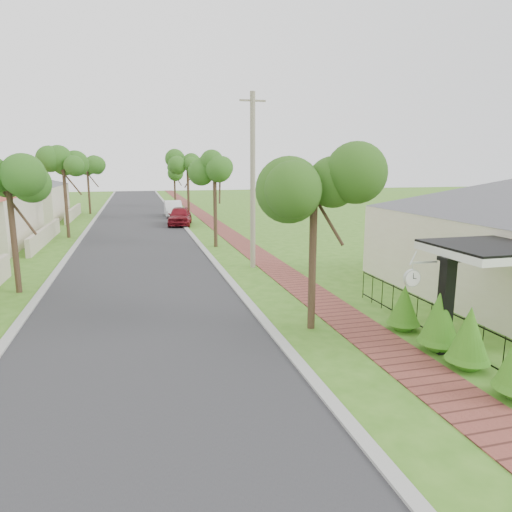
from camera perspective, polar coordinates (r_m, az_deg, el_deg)
name	(u,v)px	position (r m, az deg, el deg)	size (l,w,h in m)	color
ground	(264,354)	(12.02, 1.02, -12.14)	(160.00, 160.00, 0.00)	#3B721B
road	(138,239)	(30.99, -14.55, 2.02)	(7.00, 120.00, 0.02)	#28282B
kerb_right	(193,237)	(31.20, -7.83, 2.34)	(0.30, 120.00, 0.10)	#9E9E99
kerb_left	(79,242)	(31.20, -21.26, 1.68)	(0.30, 120.00, 0.10)	#9E9E99
sidewalk	(231,236)	(31.61, -3.15, 2.54)	(1.50, 120.00, 0.03)	brown
porch_post	(445,310)	(12.76, 22.54, -6.26)	(0.48, 0.48, 2.52)	black
picket_fence	(431,318)	(13.90, 21.03, -7.29)	(0.03, 8.02, 1.00)	black
street_trees	(136,169)	(37.46, -14.78, 10.52)	(10.70, 37.65, 5.89)	#382619
hedge_row	(457,332)	(12.33, 23.87, -8.64)	(0.94, 5.15, 1.89)	#206714
parked_car_red	(180,216)	(37.63, -9.49, 4.95)	(1.76, 4.38, 1.49)	maroon
parked_car_white	(173,209)	(44.30, -10.31, 5.84)	(1.56, 4.47, 1.47)	white
near_tree	(315,176)	(13.07, 7.34, 9.89)	(2.19, 2.19, 5.62)	#382619
utility_pole	(253,181)	(21.29, -0.41, 9.35)	(1.20, 0.24, 8.02)	gray
station_clock	(413,277)	(12.44, 19.01, -2.49)	(0.94, 0.13, 0.66)	silver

